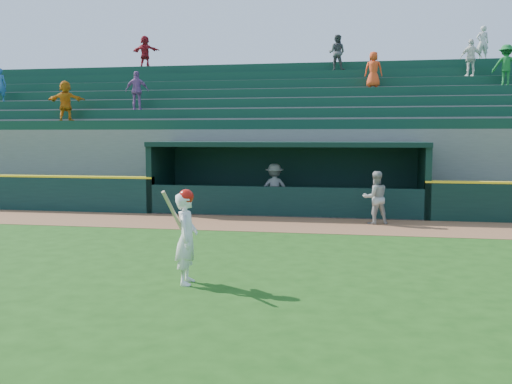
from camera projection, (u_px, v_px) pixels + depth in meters
ground at (243, 258)px, 12.46m from camera, size 120.00×120.00×0.00m
warning_track at (276, 224)px, 17.25m from camera, size 40.00×3.00×0.01m
dugout_player_front at (375, 198)px, 17.19m from camera, size 0.93×0.82×1.61m
dugout_player_inside at (275, 188)px, 19.87m from camera, size 1.19×0.82×1.70m
dugout at (288, 173)px, 20.16m from camera, size 9.40×2.80×2.46m
stands at (302, 142)px, 24.53m from camera, size 34.50×6.30×7.46m
batter_at_plate at (186, 236)px, 10.23m from camera, size 0.55×0.78×1.73m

